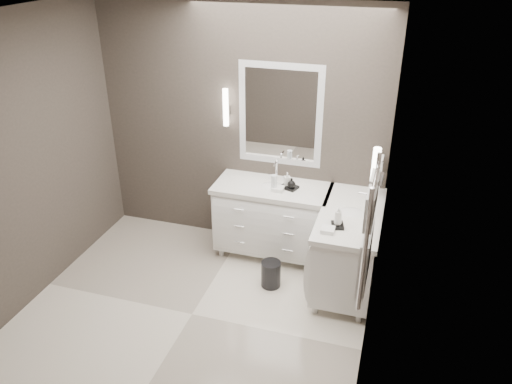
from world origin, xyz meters
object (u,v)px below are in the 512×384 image
(towel_ladder, at_px, (367,237))
(waste_bin, at_px, (271,274))
(vanity_back, at_px, (272,216))
(vanity_right, at_px, (348,244))

(towel_ladder, distance_m, waste_bin, 1.89)
(vanity_back, bearing_deg, vanity_right, -20.38)
(vanity_right, relative_size, towel_ladder, 1.38)
(vanity_back, height_order, waste_bin, vanity_back)
(vanity_right, distance_m, waste_bin, 0.84)
(vanity_back, relative_size, towel_ladder, 1.38)
(vanity_back, xyz_separation_m, vanity_right, (0.88, -0.33, 0.00))
(towel_ladder, bearing_deg, waste_bin, 132.14)
(vanity_back, relative_size, waste_bin, 4.42)
(towel_ladder, relative_size, waste_bin, 3.20)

